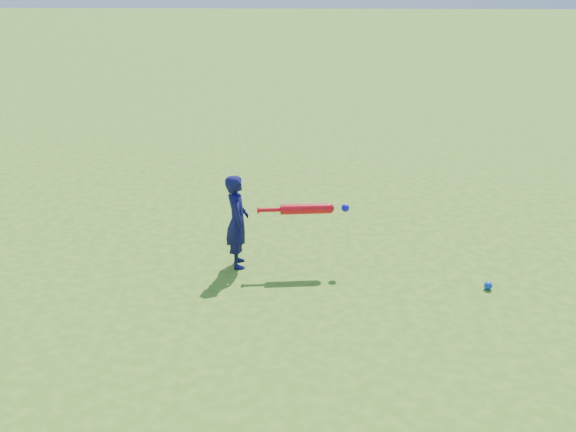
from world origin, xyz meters
name	(u,v)px	position (x,y,z in m)	size (l,w,h in m)	color
ground	(277,242)	(0.00, 0.00, 0.00)	(80.00, 80.00, 0.00)	#3F711B
child	(237,221)	(-0.35, -0.58, 0.47)	(0.35, 0.23, 0.95)	#0E0E41
ground_ball_blue	(488,286)	(2.02, -1.01, 0.04)	(0.08, 0.08, 0.08)	#0B36C9
bat_swing	(309,209)	(0.35, -0.56, 0.61)	(0.90, 0.17, 0.10)	red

